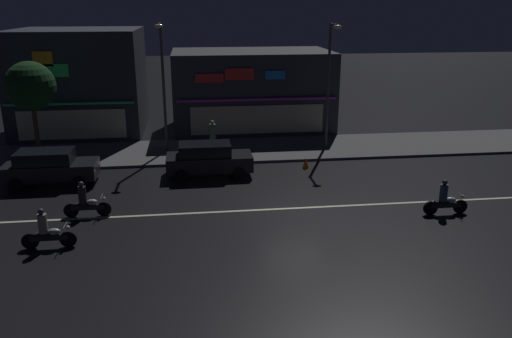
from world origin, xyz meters
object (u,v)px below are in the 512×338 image
at_px(streetlamp_mid, 330,76).
at_px(motorcycle_following, 47,232).
at_px(streetlamp_west, 163,78).
at_px(parked_car_trailing, 208,159).
at_px(motorcycle_opposite_lane, 86,202).
at_px(motorcycle_lead, 445,200).
at_px(pedestrian_on_sidewalk, 213,137).
at_px(parked_car_near_kerb, 50,167).
at_px(traffic_cone, 306,163).

xyz_separation_m(streetlamp_mid, motorcycle_following, (-13.16, -11.35, -3.75)).
relative_size(streetlamp_west, parked_car_trailing, 1.69).
bearing_deg(motorcycle_opposite_lane, streetlamp_west, 70.39).
xyz_separation_m(parked_car_trailing, motorcycle_lead, (9.47, -6.34, -0.24)).
bearing_deg(streetlamp_mid, motorcycle_following, -139.21).
height_order(pedestrian_on_sidewalk, parked_car_near_kerb, pedestrian_on_sidewalk).
height_order(streetlamp_mid, parked_car_near_kerb, streetlamp_mid).
bearing_deg(pedestrian_on_sidewalk, parked_car_trailing, 41.79).
distance_m(parked_car_trailing, motorcycle_lead, 11.40).
bearing_deg(pedestrian_on_sidewalk, streetlamp_west, -46.99).
bearing_deg(motorcycle_lead, motorcycle_opposite_lane, -6.01).
height_order(pedestrian_on_sidewalk, motorcycle_lead, pedestrian_on_sidewalk).
relative_size(parked_car_near_kerb, motorcycle_opposite_lane, 2.26).
bearing_deg(streetlamp_west, pedestrian_on_sidewalk, -4.66).
bearing_deg(motorcycle_lead, parked_car_trailing, -33.51).
xyz_separation_m(parked_car_near_kerb, motorcycle_opposite_lane, (2.46, -4.35, -0.24)).
bearing_deg(pedestrian_on_sidewalk, parked_car_near_kerb, -13.96).
distance_m(pedestrian_on_sidewalk, motorcycle_opposite_lane, 10.32).
height_order(parked_car_near_kerb, parked_car_trailing, same).
bearing_deg(motorcycle_following, parked_car_trailing, -127.47).
xyz_separation_m(streetlamp_west, parked_car_trailing, (2.25, -4.18, -3.55)).
distance_m(streetlamp_west, streetlamp_mid, 9.43).
relative_size(parked_car_trailing, traffic_cone, 7.82).
distance_m(parked_car_trailing, motorcycle_following, 9.58).
distance_m(pedestrian_on_sidewalk, motorcycle_following, 13.11).
distance_m(streetlamp_west, traffic_cone, 9.25).
bearing_deg(parked_car_near_kerb, motorcycle_following, 102.95).
distance_m(parked_car_near_kerb, motorcycle_opposite_lane, 5.00).
bearing_deg(streetlamp_west, traffic_cone, -26.28).
relative_size(motorcycle_lead, motorcycle_following, 1.00).
bearing_deg(parked_car_trailing, motorcycle_opposite_lane, 42.50).
bearing_deg(traffic_cone, motorcycle_opposite_lane, -153.09).
xyz_separation_m(motorcycle_lead, motorcycle_following, (-15.45, -1.14, 0.00)).
bearing_deg(pedestrian_on_sidewalk, streetlamp_mid, 136.92).
height_order(motorcycle_lead, motorcycle_opposite_lane, same).
distance_m(parked_car_trailing, motorcycle_opposite_lane, 7.00).
height_order(streetlamp_mid, traffic_cone, streetlamp_mid).
bearing_deg(traffic_cone, pedestrian_on_sidewalk, 144.08).
xyz_separation_m(streetlamp_west, motorcycle_lead, (11.72, -10.52, -3.78)).
relative_size(parked_car_trailing, motorcycle_following, 2.26).
bearing_deg(motorcycle_opposite_lane, motorcycle_lead, -7.84).
xyz_separation_m(pedestrian_on_sidewalk, traffic_cone, (4.76, -3.45, -0.71)).
relative_size(streetlamp_west, streetlamp_mid, 1.01).
xyz_separation_m(parked_car_trailing, traffic_cone, (5.16, 0.51, -0.59)).
bearing_deg(parked_car_near_kerb, streetlamp_west, -139.69).
distance_m(motorcycle_lead, traffic_cone, 8.10).
distance_m(parked_car_near_kerb, motorcycle_following, 7.30).
height_order(parked_car_near_kerb, traffic_cone, parked_car_near_kerb).
xyz_separation_m(motorcycle_following, motorcycle_opposite_lane, (0.82, 2.75, 0.00)).
xyz_separation_m(streetlamp_mid, motorcycle_lead, (2.30, -10.21, -3.75)).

